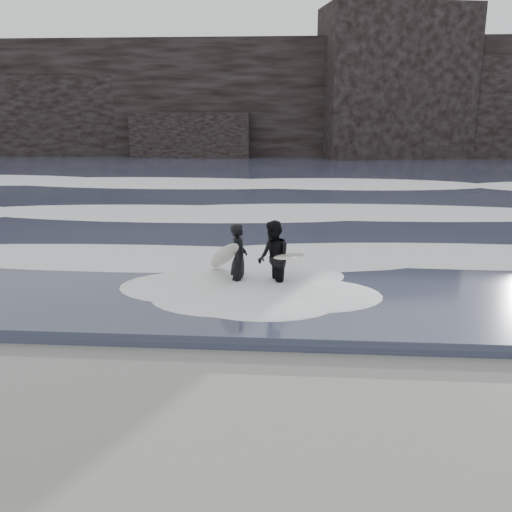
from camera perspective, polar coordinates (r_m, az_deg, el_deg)
The scene contains 8 objects.
ground at distance 8.92m, azimuth -3.96°, elevation -17.48°, with size 120.00×120.00×0.00m, color #7B5A54.
sea at distance 36.75m, azimuth 2.47°, elevation 7.81°, with size 90.00×52.00×0.30m, color #34384D.
headland at distance 53.45m, azimuth 3.15°, elevation 15.28°, with size 70.00×9.00×10.00m, color black.
foam_near at distance 17.05m, azimuth 0.27°, elevation 0.14°, with size 60.00×3.20×0.20m, color white.
foam_mid at distance 23.87m, azimuth 1.45°, elevation 4.51°, with size 60.00×4.00×0.24m, color white.
foam_far at distance 32.74m, azimuth 2.24°, elevation 7.45°, with size 60.00×4.80×0.30m, color white.
surfer_left at distance 14.76m, azimuth -2.07°, elevation -0.18°, with size 1.30×2.08×1.81m.
surfer_right at distance 14.48m, azimuth 1.87°, elevation -0.23°, with size 1.48×2.06×1.94m.
Camera 1 is at (1.14, -7.43, 4.80)m, focal length 40.00 mm.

